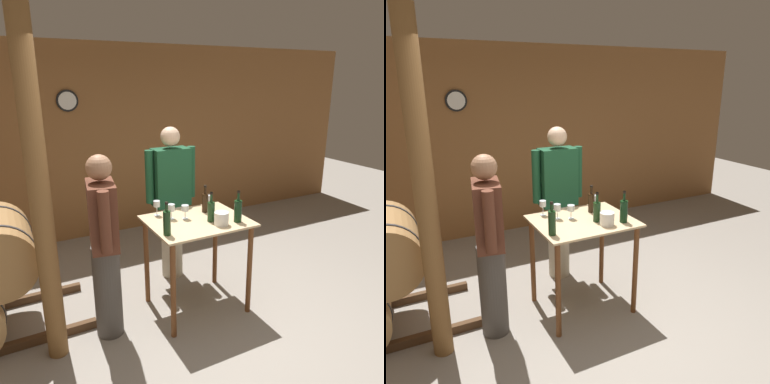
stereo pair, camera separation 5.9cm
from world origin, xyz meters
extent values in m
plane|color=gray|center=(0.00, 0.00, 0.00)|extent=(14.00, 14.00, 0.00)
cube|color=brown|center=(0.00, 2.89, 1.35)|extent=(8.40, 0.05, 2.70)
cylinder|color=black|center=(-0.63, 2.85, 1.94)|extent=(0.28, 0.03, 0.28)
cylinder|color=white|center=(-0.63, 2.84, 1.94)|extent=(0.23, 0.01, 0.23)
cube|color=#D1B284|center=(0.06, 0.57, 0.93)|extent=(0.93, 0.75, 0.02)
cylinder|color=brown|center=(-0.34, 0.25, 0.46)|extent=(0.05, 0.05, 0.92)
cylinder|color=brown|center=(0.47, 0.25, 0.46)|extent=(0.05, 0.05, 0.92)
cylinder|color=brown|center=(-0.34, 0.89, 0.46)|extent=(0.05, 0.05, 0.92)
cylinder|color=brown|center=(0.47, 0.89, 0.46)|extent=(0.05, 0.05, 0.92)
cylinder|color=brown|center=(-1.29, 0.52, 1.35)|extent=(0.16, 0.16, 2.70)
cylinder|color=#193819|center=(-0.33, 0.38, 1.04)|extent=(0.07, 0.07, 0.21)
cylinder|color=#193819|center=(-0.33, 0.38, 1.19)|extent=(0.02, 0.02, 0.08)
cylinder|color=black|center=(-0.33, 0.38, 1.22)|extent=(0.03, 0.03, 0.02)
cylinder|color=#193819|center=(0.16, 0.48, 1.03)|extent=(0.07, 0.07, 0.19)
cylinder|color=#193819|center=(0.16, 0.48, 1.17)|extent=(0.02, 0.02, 0.10)
cylinder|color=black|center=(0.16, 0.48, 1.21)|extent=(0.03, 0.03, 0.02)
cylinder|color=black|center=(0.24, 0.73, 1.03)|extent=(0.06, 0.06, 0.19)
cylinder|color=black|center=(0.24, 0.73, 1.17)|extent=(0.02, 0.02, 0.09)
cylinder|color=black|center=(0.24, 0.73, 1.20)|extent=(0.03, 0.03, 0.02)
cylinder|color=black|center=(0.38, 0.35, 1.04)|extent=(0.07, 0.07, 0.21)
cylinder|color=black|center=(0.38, 0.35, 1.19)|extent=(0.02, 0.02, 0.09)
cylinder|color=black|center=(0.38, 0.35, 1.23)|extent=(0.03, 0.03, 0.02)
cylinder|color=silver|center=(-0.23, 0.86, 0.94)|extent=(0.06, 0.06, 0.00)
cylinder|color=silver|center=(-0.23, 0.86, 0.99)|extent=(0.01, 0.01, 0.09)
cylinder|color=silver|center=(-0.23, 0.86, 1.06)|extent=(0.07, 0.07, 0.06)
cylinder|color=silver|center=(-0.14, 0.71, 0.94)|extent=(0.06, 0.06, 0.00)
cylinder|color=silver|center=(-0.14, 0.71, 0.98)|extent=(0.01, 0.01, 0.08)
cylinder|color=silver|center=(-0.14, 0.71, 1.05)|extent=(0.07, 0.07, 0.07)
cylinder|color=silver|center=(-0.02, 0.65, 0.94)|extent=(0.06, 0.06, 0.00)
cylinder|color=silver|center=(-0.02, 0.65, 0.98)|extent=(0.01, 0.01, 0.08)
cylinder|color=silver|center=(-0.02, 0.65, 1.04)|extent=(0.07, 0.07, 0.06)
cylinder|color=silver|center=(0.31, 0.81, 0.94)|extent=(0.06, 0.06, 0.00)
cylinder|color=silver|center=(0.31, 0.81, 0.98)|extent=(0.01, 0.01, 0.08)
cylinder|color=silver|center=(0.31, 0.81, 1.05)|extent=(0.07, 0.07, 0.06)
cylinder|color=white|center=(0.20, 0.36, 1.00)|extent=(0.13, 0.13, 0.12)
cylinder|color=#4C4742|center=(-0.83, 0.58, 0.43)|extent=(0.24, 0.24, 0.86)
cube|color=#592D1E|center=(-0.83, 0.58, 1.14)|extent=(0.29, 0.43, 0.56)
sphere|color=#9E7051|center=(-0.83, 0.58, 1.54)|extent=(0.21, 0.21, 0.21)
cylinder|color=#592D1E|center=(-0.87, 0.33, 1.17)|extent=(0.09, 0.09, 0.50)
cylinder|color=#592D1E|center=(-0.79, 0.82, 1.17)|extent=(0.09, 0.09, 0.50)
cylinder|color=#B7AD93|center=(0.12, 1.27, 0.43)|extent=(0.24, 0.24, 0.87)
cube|color=#194C2D|center=(0.12, 1.27, 1.19)|extent=(0.40, 0.22, 0.64)
sphere|color=beige|center=(0.12, 1.27, 1.63)|extent=(0.21, 0.21, 0.21)
cylinder|color=#194C2D|center=(0.37, 1.27, 1.22)|extent=(0.09, 0.09, 0.58)
cylinder|color=#194C2D|center=(-0.13, 1.27, 1.22)|extent=(0.09, 0.09, 0.58)
camera|label=1|loc=(-1.53, -2.34, 2.22)|focal=35.00mm
camera|label=2|loc=(-1.48, -2.36, 2.22)|focal=35.00mm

